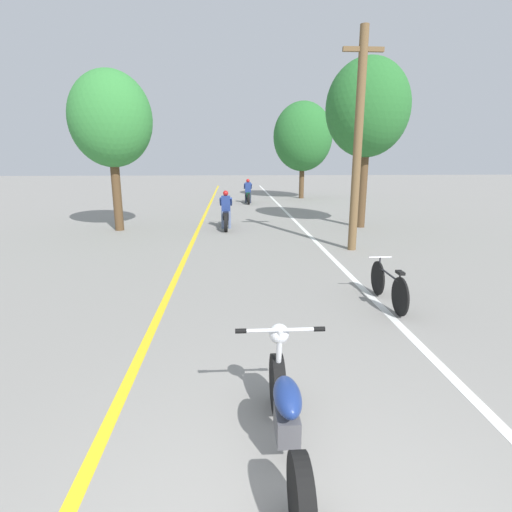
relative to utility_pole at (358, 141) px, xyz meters
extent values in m
cube|color=yellow|center=(-4.80, 3.74, -3.09)|extent=(0.14, 48.00, 0.01)
cube|color=white|center=(-0.82, 3.74, -3.09)|extent=(0.14, 48.00, 0.01)
cylinder|color=brown|center=(0.00, 0.00, -0.09)|extent=(0.24, 0.24, 6.01)
cube|color=brown|center=(0.00, 0.00, 2.32)|extent=(1.10, 0.10, 0.12)
cylinder|color=#513A23|center=(1.48, 3.84, -1.38)|extent=(0.32, 0.32, 3.43)
ellipsoid|color=#286B2D|center=(1.48, 3.84, 1.31)|extent=(3.06, 2.75, 3.52)
cylinder|color=#513A23|center=(1.11, 15.25, -1.72)|extent=(0.32, 0.32, 2.75)
ellipsoid|color=#286B2D|center=(1.11, 15.25, 0.85)|extent=(3.79, 3.42, 4.36)
cylinder|color=#513A23|center=(-7.71, 3.69, -1.57)|extent=(0.32, 0.32, 3.04)
ellipsoid|color=#337F38|center=(-7.71, 3.69, 0.86)|extent=(2.88, 2.59, 3.31)
cylinder|color=black|center=(-3.06, -7.52, -2.78)|extent=(0.12, 0.62, 0.62)
cylinder|color=black|center=(-3.06, -9.00, -2.78)|extent=(0.12, 0.62, 0.62)
ellipsoid|color=navy|center=(-3.06, -8.26, -2.46)|extent=(0.24, 0.57, 0.22)
cube|color=#4C4C51|center=(-3.06, -8.26, -2.73)|extent=(0.20, 0.36, 0.24)
cylinder|color=silver|center=(-3.06, -7.61, -2.43)|extent=(0.06, 0.23, 0.71)
cylinder|color=silver|center=(-3.06, -7.70, -2.09)|extent=(0.77, 0.04, 0.04)
cylinder|color=black|center=(-3.44, -7.70, -2.09)|extent=(0.11, 0.05, 0.05)
cylinder|color=black|center=(-2.67, -7.70, -2.09)|extent=(0.11, 0.05, 0.05)
sphere|color=silver|center=(-3.06, -7.61, -2.17)|extent=(0.20, 0.20, 0.20)
cylinder|color=black|center=(-3.74, 4.66, -2.75)|extent=(0.12, 0.68, 0.68)
cylinder|color=black|center=(-3.74, 3.12, -2.75)|extent=(0.12, 0.68, 0.68)
cube|color=black|center=(-3.74, 3.89, -2.57)|extent=(0.20, 0.99, 0.28)
cylinder|color=silver|center=(-3.74, 4.56, -2.06)|extent=(0.50, 0.03, 0.03)
cylinder|color=slate|center=(-3.87, 3.84, -2.76)|extent=(0.11, 0.11, 0.66)
cylinder|color=slate|center=(-3.61, 3.84, -2.76)|extent=(0.11, 0.11, 0.66)
cube|color=navy|center=(-3.74, 3.87, -2.15)|extent=(0.34, 0.28, 0.60)
cylinder|color=navy|center=(-3.94, 4.03, -2.09)|extent=(0.08, 0.47, 0.36)
cylinder|color=navy|center=(-3.54, 4.03, -2.09)|extent=(0.08, 0.47, 0.36)
sphere|color=#B21919|center=(-3.74, 3.91, -1.76)|extent=(0.20, 0.20, 0.20)
cylinder|color=black|center=(-2.56, 13.27, -2.77)|extent=(0.12, 0.65, 0.65)
cylinder|color=black|center=(-2.56, 11.78, -2.77)|extent=(0.12, 0.65, 0.65)
cube|color=#0C4723|center=(-2.56, 12.53, -2.59)|extent=(0.20, 0.95, 0.28)
cylinder|color=silver|center=(-2.56, 13.17, -2.09)|extent=(0.50, 0.03, 0.03)
cylinder|color=#282D3D|center=(-2.69, 12.48, -2.77)|extent=(0.11, 0.11, 0.64)
cylinder|color=#282D3D|center=(-2.43, 12.48, -2.77)|extent=(0.11, 0.11, 0.64)
cube|color=navy|center=(-2.56, 12.51, -2.16)|extent=(0.34, 0.28, 0.59)
cylinder|color=navy|center=(-2.76, 12.67, -2.11)|extent=(0.08, 0.46, 0.36)
cylinder|color=navy|center=(-2.36, 12.67, -2.11)|extent=(0.08, 0.46, 0.36)
sphere|color=#B21919|center=(-2.56, 12.55, -1.78)|extent=(0.21, 0.21, 0.21)
cylinder|color=black|center=(-0.67, -3.94, -2.76)|extent=(0.04, 0.67, 0.67)
cylinder|color=black|center=(-0.67, -5.01, -2.76)|extent=(0.04, 0.67, 0.67)
cylinder|color=black|center=(-0.67, -4.48, -2.52)|extent=(0.04, 0.86, 0.04)
cylinder|color=black|center=(-0.67, -4.93, -2.56)|extent=(0.03, 0.03, 0.40)
cube|color=black|center=(-0.67, -4.93, -2.35)|extent=(0.10, 0.20, 0.05)
cylinder|color=black|center=(-0.67, -3.99, -2.54)|extent=(0.03, 0.03, 0.44)
cylinder|color=silver|center=(-0.67, -3.99, -2.32)|extent=(0.44, 0.03, 0.03)
camera|label=1|loc=(-3.51, -11.29, -0.45)|focal=28.00mm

